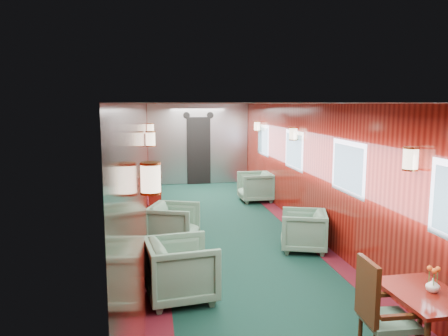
% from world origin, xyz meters
% --- Properties ---
extents(room, '(12.00, 12.10, 2.40)m').
position_xyz_m(room, '(0.00, 0.00, 1.63)').
color(room, '#0C2D24').
rests_on(room, ground).
extents(bulkhead, '(2.98, 0.17, 2.39)m').
position_xyz_m(bulkhead, '(0.00, 5.91, 1.18)').
color(bulkhead, '#A2A5A9').
rests_on(bulkhead, ground).
extents(windows_right, '(0.02, 8.60, 0.80)m').
position_xyz_m(windows_right, '(1.49, 0.25, 1.45)').
color(windows_right, silver).
rests_on(windows_right, ground).
extents(wall_sconces, '(2.97, 7.97, 0.25)m').
position_xyz_m(wall_sconces, '(0.00, 0.57, 1.79)').
color(wall_sconces, beige).
rests_on(wall_sconces, ground).
extents(dining_table, '(0.65, 0.90, 0.66)m').
position_xyz_m(dining_table, '(1.09, -3.56, 0.56)').
color(dining_table, maroon).
rests_on(dining_table, ground).
extents(side_chair, '(0.47, 0.50, 1.02)m').
position_xyz_m(side_chair, '(0.61, -3.59, 0.55)').
color(side_chair, '#204B3C').
rests_on(side_chair, ground).
extents(credenza, '(0.29, 0.94, 1.11)m').
position_xyz_m(credenza, '(-1.34, 2.77, 0.43)').
color(credenza, maroon).
rests_on(credenza, ground).
extents(flower_vase, '(0.13, 0.13, 0.13)m').
position_xyz_m(flower_vase, '(1.16, -3.55, 0.73)').
color(flower_vase, white).
rests_on(flower_vase, dining_table).
extents(armchair_left_near, '(0.93, 0.91, 0.76)m').
position_xyz_m(armchair_left_near, '(-1.06, -1.89, 0.38)').
color(armchair_left_near, '#204B3C').
rests_on(armchair_left_near, ground).
extents(armchair_left_far, '(0.99, 0.98, 0.71)m').
position_xyz_m(armchair_left_far, '(-1.04, 0.24, 0.35)').
color(armchair_left_far, '#204B3C').
rests_on(armchair_left_far, ground).
extents(armchair_right_near, '(0.91, 0.90, 0.66)m').
position_xyz_m(armchair_right_near, '(1.04, -0.40, 0.33)').
color(armchair_right_near, '#204B3C').
rests_on(armchair_right_near, ground).
extents(armchair_right_far, '(0.81, 0.78, 0.73)m').
position_xyz_m(armchair_right_far, '(1.11, 3.27, 0.36)').
color(armchair_right_far, '#204B3C').
rests_on(armchair_right_far, ground).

